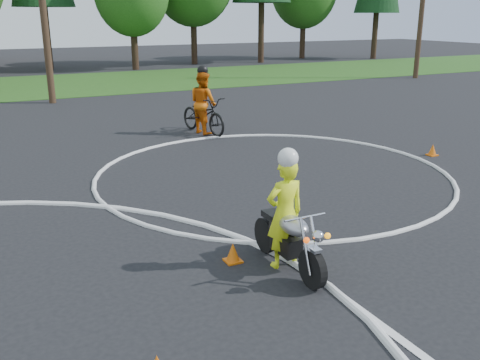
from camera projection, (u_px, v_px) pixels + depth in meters
name	position (u px, v px, depth m)	size (l,w,h in m)	color
course_markings	(16.00, 306.00, 6.74)	(19.05, 19.05, 0.12)	silver
primary_motorcycle	(289.00, 239.00, 7.60)	(0.64, 1.83, 0.96)	black
rider_primary_grp	(285.00, 210.00, 7.60)	(0.59, 0.39, 1.79)	#EAFF1A
rider_second_grp	(203.00, 110.00, 16.35)	(1.17, 2.27, 2.08)	black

